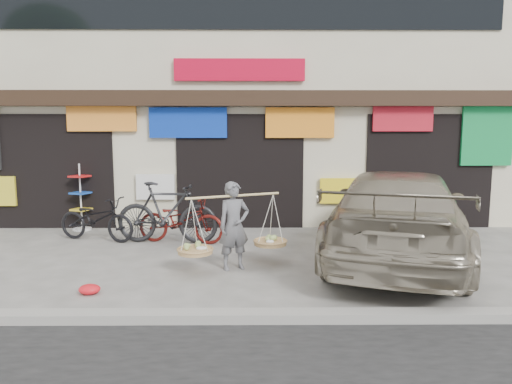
{
  "coord_description": "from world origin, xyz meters",
  "views": [
    {
      "loc": [
        0.29,
        -7.3,
        2.28
      ],
      "look_at": [
        0.36,
        0.9,
        1.2
      ],
      "focal_mm": 32.0,
      "sensor_mm": 36.0,
      "label": 1
    }
  ],
  "objects_px": {
    "street_vendor": "(234,230)",
    "suv": "(398,215)",
    "display_rack": "(81,203)",
    "bike_0": "(96,219)",
    "bike_2": "(181,220)",
    "bike_1": "(167,213)"
  },
  "relations": [
    {
      "from": "street_vendor",
      "to": "display_rack",
      "type": "height_order",
      "value": "display_rack"
    },
    {
      "from": "bike_1",
      "to": "display_rack",
      "type": "height_order",
      "value": "display_rack"
    },
    {
      "from": "street_vendor",
      "to": "bike_1",
      "type": "xyz_separation_m",
      "value": [
        -1.45,
        1.81,
        -0.04
      ]
    },
    {
      "from": "bike_2",
      "to": "display_rack",
      "type": "distance_m",
      "value": 2.83
    },
    {
      "from": "suv",
      "to": "bike_2",
      "type": "bearing_deg",
      "value": 2.55
    },
    {
      "from": "bike_0",
      "to": "bike_1",
      "type": "bearing_deg",
      "value": -80.2
    },
    {
      "from": "bike_0",
      "to": "bike_1",
      "type": "height_order",
      "value": "bike_1"
    },
    {
      "from": "bike_0",
      "to": "display_rack",
      "type": "relative_size",
      "value": 1.14
    },
    {
      "from": "street_vendor",
      "to": "display_rack",
      "type": "bearing_deg",
      "value": 115.78
    },
    {
      "from": "street_vendor",
      "to": "suv",
      "type": "xyz_separation_m",
      "value": [
        2.93,
        0.62,
        0.13
      ]
    },
    {
      "from": "bike_1",
      "to": "suv",
      "type": "bearing_deg",
      "value": -98.85
    },
    {
      "from": "bike_0",
      "to": "display_rack",
      "type": "distance_m",
      "value": 1.3
    },
    {
      "from": "street_vendor",
      "to": "bike_1",
      "type": "bearing_deg",
      "value": 104.55
    },
    {
      "from": "bike_0",
      "to": "bike_1",
      "type": "relative_size",
      "value": 0.84
    },
    {
      "from": "suv",
      "to": "display_rack",
      "type": "xyz_separation_m",
      "value": [
        -6.63,
        2.49,
        -0.18
      ]
    },
    {
      "from": "street_vendor",
      "to": "display_rack",
      "type": "distance_m",
      "value": 4.84
    },
    {
      "from": "bike_1",
      "to": "street_vendor",
      "type": "bearing_deg",
      "value": -134.9
    },
    {
      "from": "street_vendor",
      "to": "bike_1",
      "type": "relative_size",
      "value": 0.85
    },
    {
      "from": "bike_1",
      "to": "bike_2",
      "type": "distance_m",
      "value": 0.32
    },
    {
      "from": "bike_2",
      "to": "display_rack",
      "type": "height_order",
      "value": "display_rack"
    },
    {
      "from": "bike_1",
      "to": "suv",
      "type": "relative_size",
      "value": 0.35
    },
    {
      "from": "suv",
      "to": "display_rack",
      "type": "distance_m",
      "value": 7.08
    }
  ]
}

